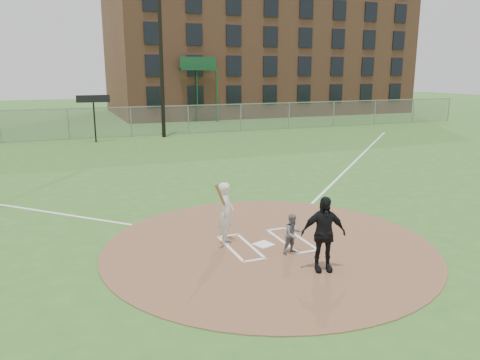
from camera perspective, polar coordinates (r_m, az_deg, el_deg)
name	(u,v)px	position (r m, az deg, el deg)	size (l,w,h in m)	color
ground	(269,246)	(12.07, 3.54, -8.04)	(140.00, 140.00, 0.00)	#306121
dirt_circle	(269,246)	(12.07, 3.54, -7.99)	(8.40, 8.40, 0.02)	brown
home_plate	(264,245)	(12.07, 2.90, -7.86)	(0.43, 0.43, 0.03)	white
foul_line_first	(356,161)	(24.04, 13.93, 2.32)	(0.10, 24.00, 0.01)	white
catcher	(293,234)	(11.46, 6.45, -6.54)	(0.48, 0.37, 0.99)	slate
umpire	(323,234)	(10.49, 10.11, -6.47)	(1.00, 0.42, 1.70)	black
batters_boxes	(266,243)	(12.19, 3.24, -7.69)	(2.08, 1.88, 0.01)	white
batter_at_plate	(226,213)	(11.93, -1.70, -4.05)	(0.83, 1.00, 1.78)	silver
outfield_fence	(131,122)	(32.70, -13.14, 6.94)	(56.08, 0.08, 2.03)	slate
brick_warehouse	(255,41)	(52.54, 1.82, 16.56)	(30.00, 17.17, 15.00)	brown
light_pole	(160,35)	(31.99, -9.69, 17.00)	(1.20, 0.30, 12.22)	black
scoreboard_sign	(93,104)	(30.52, -17.44, 8.84)	(2.00, 0.10, 2.93)	black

